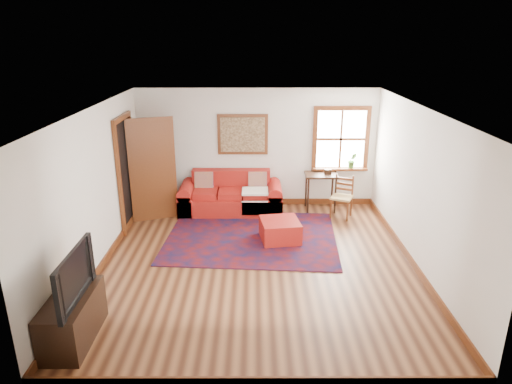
{
  "coord_description": "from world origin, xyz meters",
  "views": [
    {
      "loc": [
        -0.04,
        -6.62,
        3.54
      ],
      "look_at": [
        -0.03,
        0.6,
        1.02
      ],
      "focal_mm": 32.0,
      "sensor_mm": 36.0,
      "label": 1
    }
  ],
  "objects_px": {
    "red_leather_sofa": "(231,198)",
    "side_table": "(321,180)",
    "red_ottoman": "(280,230)",
    "ladder_back_chair": "(342,195)",
    "media_cabinet": "(73,318)"
  },
  "relations": [
    {
      "from": "red_leather_sofa",
      "to": "side_table",
      "type": "xyz_separation_m",
      "value": [
        1.88,
        0.06,
        0.39
      ]
    },
    {
      "from": "red_ottoman",
      "to": "ladder_back_chair",
      "type": "bearing_deg",
      "value": 32.62
    },
    {
      "from": "red_ottoman",
      "to": "media_cabinet",
      "type": "xyz_separation_m",
      "value": [
        -2.65,
        -2.82,
        0.1
      ]
    },
    {
      "from": "red_leather_sofa",
      "to": "red_ottoman",
      "type": "bearing_deg",
      "value": -56.87
    },
    {
      "from": "red_leather_sofa",
      "to": "media_cabinet",
      "type": "bearing_deg",
      "value": -111.68
    },
    {
      "from": "side_table",
      "to": "ladder_back_chair",
      "type": "xyz_separation_m",
      "value": [
        0.39,
        -0.38,
        -0.21
      ]
    },
    {
      "from": "ladder_back_chair",
      "to": "media_cabinet",
      "type": "distance_m",
      "value": 5.61
    },
    {
      "from": "red_leather_sofa",
      "to": "ladder_back_chair",
      "type": "xyz_separation_m",
      "value": [
        2.27,
        -0.31,
        0.18
      ]
    },
    {
      "from": "red_leather_sofa",
      "to": "ladder_back_chair",
      "type": "distance_m",
      "value": 2.29
    },
    {
      "from": "red_leather_sofa",
      "to": "side_table",
      "type": "bearing_deg",
      "value": 1.87
    },
    {
      "from": "red_ottoman",
      "to": "media_cabinet",
      "type": "bearing_deg",
      "value": -141.61
    },
    {
      "from": "red_ottoman",
      "to": "media_cabinet",
      "type": "relative_size",
      "value": 0.63
    },
    {
      "from": "side_table",
      "to": "red_leather_sofa",
      "type": "bearing_deg",
      "value": -178.13
    },
    {
      "from": "red_leather_sofa",
      "to": "side_table",
      "type": "distance_m",
      "value": 1.92
    },
    {
      "from": "red_ottoman",
      "to": "side_table",
      "type": "height_order",
      "value": "side_table"
    }
  ]
}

